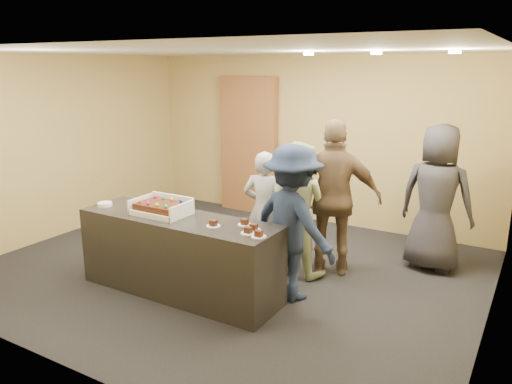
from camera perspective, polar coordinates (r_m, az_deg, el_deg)
room at (r=6.08m, az=-3.17°, el=2.97°), size 6.04×6.00×2.70m
serving_counter at (r=5.77m, az=-8.74°, el=-7.15°), size 2.40×0.71×0.90m
storage_cabinet at (r=8.73m, az=-0.84°, el=5.35°), size 1.07×0.15×2.36m
cake_box at (r=5.77m, az=-10.63°, el=-2.02°), size 0.62×0.43×0.18m
sheet_cake at (r=5.74m, az=-10.81°, el=-1.57°), size 0.53×0.37×0.11m
plate_stack at (r=6.25m, az=-16.89°, el=-1.35°), size 0.17×0.17×0.04m
slice_a at (r=5.26m, az=-4.90°, el=-3.69°), size 0.15×0.15×0.07m
slice_b at (r=5.28m, az=-1.30°, el=-3.55°), size 0.15×0.15×0.07m
slice_c at (r=5.02m, az=-0.91°, el=-4.51°), size 0.15×0.15×0.07m
slice_d at (r=5.11m, az=-0.27°, el=-4.15°), size 0.15×0.15×0.07m
slice_e at (r=4.92m, az=0.31°, el=-4.91°), size 0.15×0.15×0.07m
person_server_grey at (r=6.33m, az=0.95°, el=-2.08°), size 0.62×0.47×1.51m
person_sage_man at (r=6.15m, az=4.70°, el=-1.90°), size 0.85×0.68×1.66m
person_navy_man at (r=5.47m, az=4.20°, el=-3.56°), size 1.27×0.96×1.74m
person_brown_extra at (r=6.16m, az=8.96°, el=-0.72°), size 1.22×0.84×1.93m
person_dark_suit at (r=6.62m, az=19.93°, el=-0.65°), size 0.95×0.66×1.86m
ceiling_spotlights at (r=5.72m, az=13.59°, el=15.20°), size 1.72×0.12×0.03m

